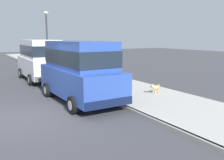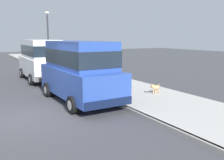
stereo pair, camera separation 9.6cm
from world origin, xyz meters
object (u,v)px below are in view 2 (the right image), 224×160
(car_white_van, at_px, (41,58))
(dog_tan, at_px, (155,87))
(street_lamp, at_px, (48,34))
(car_blue_van, at_px, (80,69))

(car_white_van, height_order, dog_tan, car_white_van)
(car_white_van, xyz_separation_m, dog_tan, (3.38, -7.04, -0.97))
(street_lamp, bearing_deg, car_blue_van, -98.13)
(street_lamp, bearing_deg, dog_tan, -79.09)
(car_white_van, bearing_deg, street_lamp, 66.55)
(car_blue_van, distance_m, car_white_van, 6.12)
(car_blue_van, height_order, dog_tan, car_blue_van)
(car_blue_van, height_order, car_white_van, same)
(dog_tan, xyz_separation_m, street_lamp, (-1.98, 10.26, 2.48))
(car_white_van, height_order, street_lamp, street_lamp)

